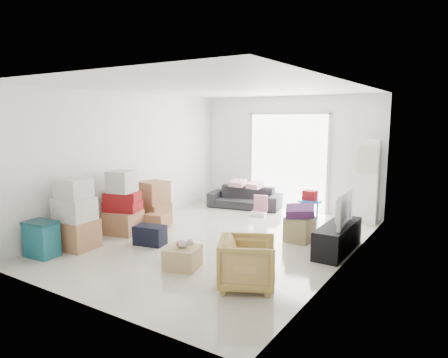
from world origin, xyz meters
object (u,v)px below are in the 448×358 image
at_px(television, 339,221).
at_px(armchair, 247,261).
at_px(wood_crate, 183,258).
at_px(sofa, 245,194).
at_px(ac_tower, 368,182).
at_px(ottoman, 299,229).
at_px(storage_bins, 42,239).
at_px(kids_table, 310,199).
at_px(tv_console, 338,238).

bearing_deg(television, armchair, 159.82).
bearing_deg(wood_crate, armchair, -4.30).
bearing_deg(sofa, television, -46.17).
height_order(ac_tower, sofa, ac_tower).
xyz_separation_m(ac_tower, ottoman, (-0.70, -1.95, -0.65)).
bearing_deg(wood_crate, ac_tower, 67.92).
relative_size(sofa, storage_bins, 3.03).
bearing_deg(kids_table, ottoman, -75.80).
xyz_separation_m(tv_console, storage_bins, (-3.90, -2.78, 0.06)).
relative_size(sofa, ottoman, 3.97).
height_order(tv_console, ottoman, tv_console).
relative_size(ac_tower, tv_console, 1.25).
bearing_deg(ottoman, tv_console, -14.68).
xyz_separation_m(armchair, wood_crate, (-1.14, 0.09, -0.21)).
distance_m(storage_bins, kids_table, 5.28).
relative_size(kids_table, wood_crate, 1.38).
distance_m(storage_bins, wood_crate, 2.34).
bearing_deg(television, tv_console, -4.53).
bearing_deg(tv_console, kids_table, 123.54).
height_order(ac_tower, kids_table, ac_tower).
height_order(sofa, armchair, armchair).
height_order(ac_tower, wood_crate, ac_tower).
distance_m(tv_console, wood_crate, 2.60).
bearing_deg(ac_tower, kids_table, -158.30).
relative_size(television, wood_crate, 2.04).
bearing_deg(ottoman, ac_tower, 70.18).
xyz_separation_m(tv_console, ottoman, (-0.75, 0.20, -0.01)).
height_order(television, sofa, sofa).
xyz_separation_m(tv_console, sofa, (-2.91, 1.99, 0.11)).
height_order(ac_tower, storage_bins, ac_tower).
height_order(sofa, kids_table, sofa).
bearing_deg(armchair, storage_bins, 75.86).
bearing_deg(armchair, television, -42.42).
height_order(storage_bins, ottoman, storage_bins).
relative_size(sofa, armchair, 2.41).
bearing_deg(storage_bins, sofa, 78.24).
height_order(ac_tower, television, ac_tower).
bearing_deg(kids_table, television, -56.46).
distance_m(ottoman, kids_table, 1.58).
distance_m(sofa, kids_table, 1.80).
height_order(armchair, storage_bins, armchair).
distance_m(armchair, wood_crate, 1.16).
bearing_deg(storage_bins, television, 35.51).
xyz_separation_m(ac_tower, armchair, (-0.52, -4.18, -0.51)).
relative_size(armchair, storage_bins, 1.26).
relative_size(ac_tower, wood_crate, 3.73).
distance_m(television, ottoman, 0.84).
bearing_deg(ac_tower, tv_console, -88.66).
relative_size(sofa, wood_crate, 3.74).
bearing_deg(sofa, armchair, -71.63).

